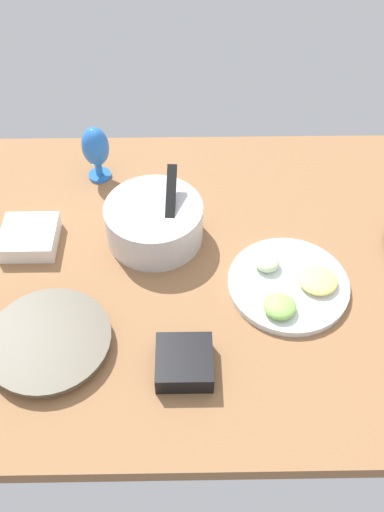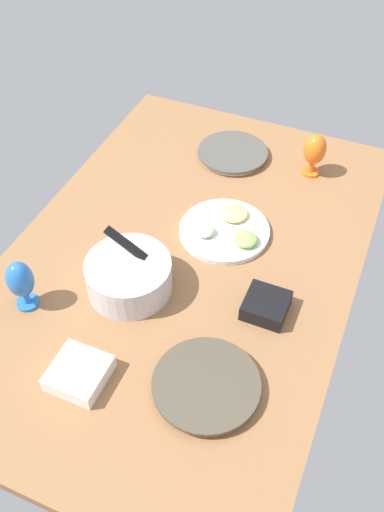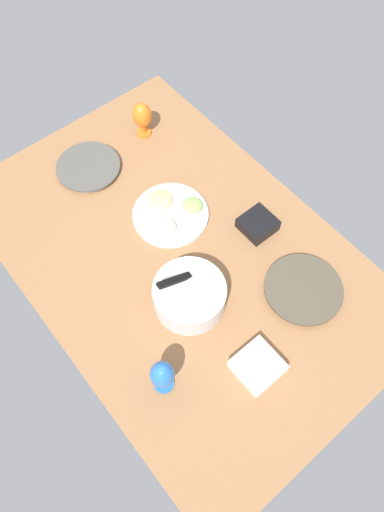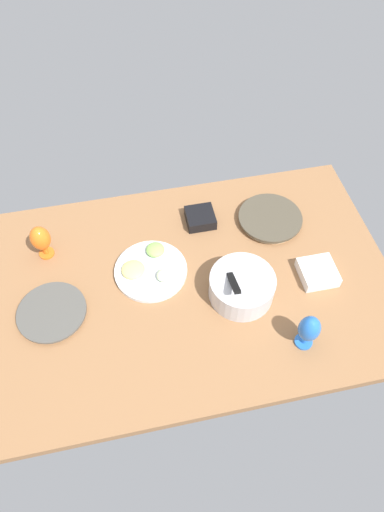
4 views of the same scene
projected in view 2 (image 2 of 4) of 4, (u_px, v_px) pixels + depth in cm
name	position (u px, v px, depth cm)	size (l,w,h in cm)	color
ground_plane	(184.00, 260.00, 173.60)	(160.00, 104.00, 4.00)	#8C603D
dinner_plate_left	(206.00, 386.00, 139.57)	(27.45, 27.45, 3.08)	beige
dinner_plate_right	(233.00, 153.00, 205.70)	(25.83, 25.83, 2.50)	silver
mixing_bowl	(129.00, 275.00, 159.30)	(24.78, 24.78, 17.07)	silver
fruit_platter	(226.00, 229.00, 178.06)	(28.99, 28.99, 4.96)	silver
hurricane_glass_blue	(21.00, 281.00, 152.11)	(7.61, 7.61, 16.68)	blue
hurricane_glass_orange	(315.00, 151.00, 192.75)	(7.94, 7.94, 16.09)	orange
square_bowl_black	(266.00, 305.00, 155.68)	(12.04, 12.04, 4.86)	black
square_bowl_white	(79.00, 373.00, 141.02)	(13.86, 13.86, 4.62)	white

